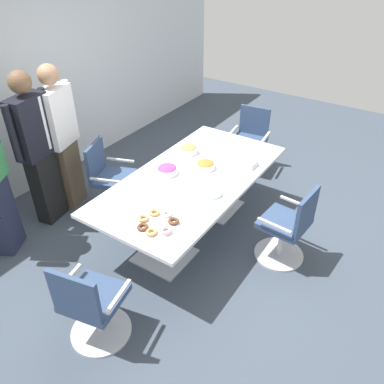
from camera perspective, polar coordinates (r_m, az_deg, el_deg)
The scene contains 15 objects.
ground_plane at distance 4.69m, azimuth 0.00°, elevation -5.61°, with size 10.00×10.00×0.01m, color #3D4754.
back_wall at distance 5.54m, azimuth -21.99°, elevation 15.13°, with size 8.00×0.10×2.80m, color silver.
conference_table at distance 4.31m, azimuth 0.00°, elevation 0.82°, with size 2.40×1.20×0.75m.
office_chair_0 at distance 4.91m, azimuth -11.95°, elevation 1.56°, with size 0.70×0.70×0.91m.
office_chair_1 at distance 3.45m, azimuth -14.58°, elevation -16.03°, with size 0.64×0.64×0.91m.
office_chair_2 at distance 4.19m, azimuth 13.97°, elevation -5.27°, with size 0.58×0.58×0.91m.
office_chair_3 at distance 5.76m, azimuth 8.45°, elevation 7.13°, with size 0.60×0.60×0.91m.
person_standing_1 at distance 4.70m, azimuth -21.96°, elevation 6.03°, with size 0.61×0.30×1.84m.
person_standing_2 at distance 4.90m, azimuth -18.74°, elevation 7.72°, with size 0.61×0.33×1.81m.
snack_bowl_candy_mix at distance 4.29m, azimuth -3.68°, elevation 3.30°, with size 0.24×0.24×0.10m.
snack_bowl_cookies at distance 4.69m, azimuth -0.53°, elevation 6.33°, with size 0.22×0.22×0.11m.
snack_bowl_pretzels at distance 4.38m, azimuth 1.99°, elevation 4.01°, with size 0.22×0.22×0.09m.
donut_platter at distance 3.57m, azimuth -5.15°, elevation -4.56°, with size 0.40×0.39×0.04m.
plate_stack at distance 3.95m, azimuth 3.06°, elevation -0.20°, with size 0.19×0.19×0.04m.
napkin_pile at distance 4.48m, azimuth 8.36°, elevation 4.21°, with size 0.17×0.17×0.07m, color white.
Camera 1 is at (-3.00, -1.98, 3.01)m, focal length 36.16 mm.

